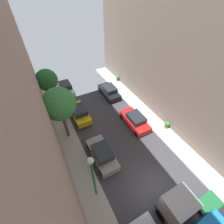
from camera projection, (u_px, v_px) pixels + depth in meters
ground at (156, 191)px, 13.12m from camera, size 32.00×32.00×0.00m
sidewalk_right at (197, 165)px, 14.80m from camera, size 2.00×44.00×0.15m
parked_car_left_3 at (102, 154)px, 14.93m from camera, size 1.78×4.20×1.57m
parked_car_left_4 at (79, 113)px, 19.17m from camera, size 1.78×4.20×1.57m
parked_car_left_5 at (66, 88)px, 23.16m from camera, size 1.78×4.20×1.57m
parked_car_right_2 at (135, 120)px, 18.23m from camera, size 1.78×4.20×1.57m
parked_car_right_3 at (109, 91)px, 22.50m from camera, size 1.78×4.20×1.57m
street_tree_0 at (59, 104)px, 14.19m from camera, size 3.18×3.18×6.20m
street_tree_2 at (47, 80)px, 18.68m from camera, size 2.65×2.65×5.17m
potted_plant_3 at (167, 124)px, 17.87m from camera, size 0.58×0.58×0.89m
potted_plant_5 at (118, 78)px, 25.42m from camera, size 0.56×0.56×0.89m
lamp_post at (93, 174)px, 10.34m from camera, size 0.44×0.44×5.58m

